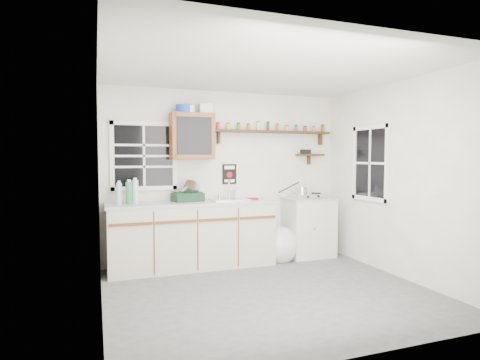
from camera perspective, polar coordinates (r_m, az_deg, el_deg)
name	(u,v)px	position (r m, az deg, el deg)	size (l,w,h in m)	color
room	(270,182)	(4.51, 4.22, -0.34)	(3.64, 3.24, 2.54)	#4B4B4D
main_cabinet	(193,234)	(5.65, -6.76, -7.70)	(2.31, 0.63, 0.92)	#C0B69F
right_cabinet	(308,227)	(6.34, 9.68, -6.57)	(0.73, 0.57, 0.91)	#B6B6AF
sink	(229,199)	(5.73, -1.56, -2.77)	(0.52, 0.44, 0.29)	silver
upper_cabinet	(192,136)	(5.70, -6.83, 6.17)	(0.60, 0.32, 0.65)	#5C2E17
upper_cabinet_clutter	(192,109)	(5.74, -6.85, 10.01)	(0.51, 0.24, 0.14)	#1B38B1
spice_shelf	(272,131)	(6.18, 4.63, 6.91)	(1.91, 0.18, 0.35)	black
secondary_shelf	(309,154)	(6.47, 9.73, 3.60)	(0.45, 0.16, 0.24)	black
warning_sign	(229,174)	(6.00, -1.52, 0.84)	(0.22, 0.02, 0.30)	black
window_back	(144,156)	(5.73, -13.50, 3.34)	(0.93, 0.03, 0.98)	black
window_right	(370,163)	(5.90, 18.04, 2.29)	(0.03, 0.78, 1.08)	black
water_bottles	(129,192)	(5.45, -15.52, -1.71)	(0.28, 0.12, 0.34)	#AEC3CC
dish_rack	(189,194)	(5.63, -7.32, -2.03)	(0.44, 0.35, 0.30)	black
soap_bottle	(237,193)	(5.86, -0.49, -1.83)	(0.08, 0.09, 0.19)	white
rag	(253,199)	(5.79, 1.84, -2.70)	(0.16, 0.13, 0.02)	maroon
hotplate	(309,196)	(6.25, 9.75, -2.20)	(0.51, 0.28, 0.07)	silver
saucepan	(301,190)	(6.18, 8.67, -1.46)	(0.43, 0.20, 0.18)	silver
trash_bag	(280,245)	(6.03, 5.69, -9.21)	(0.48, 0.43, 0.55)	silver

